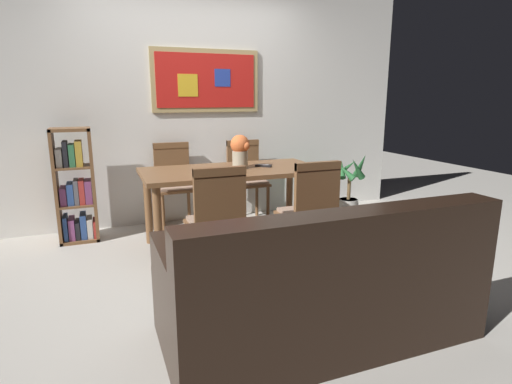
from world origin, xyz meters
TOP-DOWN VIEW (x-y plane):
  - ground_plane at (0.00, 0.00)m, footprint 12.00×12.00m
  - wall_back_with_painting at (0.00, 1.50)m, footprint 5.20×0.14m
  - dining_table at (0.14, 0.48)m, footprint 1.66×0.81m
  - dining_chair_near_right at (0.53, -0.32)m, footprint 0.40×0.41m
  - dining_chair_far_left at (-0.28, 1.25)m, footprint 0.40×0.41m
  - dining_chair_near_left at (-0.24, -0.29)m, footprint 0.40×0.41m
  - dining_chair_far_right at (0.54, 1.22)m, footprint 0.40×0.41m
  - leather_couch at (0.12, -1.23)m, footprint 1.80×0.84m
  - bookshelf at (-1.25, 1.13)m, footprint 0.36×0.28m
  - potted_ivy at (1.38, 1.11)m, footprint 0.29×0.29m
  - potted_palm at (1.62, 0.75)m, footprint 0.38×0.37m
  - flower_vase at (0.21, 0.48)m, footprint 0.18×0.19m
  - tv_remote at (0.45, 0.48)m, footprint 0.15×0.13m

SIDE VIEW (x-z plane):
  - ground_plane at x=0.00m, z-range 0.00..0.00m
  - potted_ivy at x=1.38m, z-range 0.03..0.51m
  - leather_couch at x=0.12m, z-range -0.11..0.73m
  - potted_palm at x=1.62m, z-range -0.08..0.72m
  - bookshelf at x=-1.25m, z-range -0.05..1.06m
  - dining_chair_near_right at x=0.53m, z-range 0.08..0.99m
  - dining_chair_far_left at x=-0.28m, z-range 0.08..0.99m
  - dining_chair_near_left at x=-0.24m, z-range 0.08..0.99m
  - dining_chair_far_right at x=0.54m, z-range 0.08..0.99m
  - dining_table at x=0.14m, z-range 0.27..1.01m
  - tv_remote at x=0.45m, z-range 0.74..0.76m
  - flower_vase at x=0.21m, z-range 0.75..1.07m
  - wall_back_with_painting at x=0.00m, z-range 0.00..2.60m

